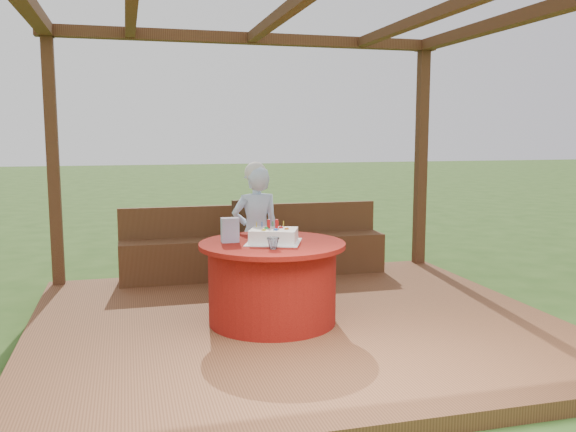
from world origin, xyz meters
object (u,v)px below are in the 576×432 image
(bench, at_px, (255,253))
(table, at_px, (272,282))
(chair, at_px, (257,237))
(drinking_glass, at_px, (273,243))
(gift_bag, at_px, (230,230))
(birthday_cake, at_px, (274,236))
(elderly_woman, at_px, (256,231))

(bench, xyz_separation_m, table, (-0.21, -1.73, 0.09))
(chair, bearing_deg, drinking_glass, -97.58)
(gift_bag, bearing_deg, bench, 71.17)
(chair, relative_size, birthday_cake, 1.59)
(bench, bearing_deg, table, -96.90)
(table, xyz_separation_m, elderly_woman, (0.02, 0.76, 0.32))
(table, distance_m, elderly_woman, 0.83)
(birthday_cake, bearing_deg, table, 148.73)
(bench, xyz_separation_m, gift_bag, (-0.55, -1.63, 0.54))
(gift_bag, height_order, drinking_glass, gift_bag)
(chair, relative_size, drinking_glass, 9.02)
(elderly_woman, height_order, birthday_cake, elderly_woman)
(chair, height_order, gift_bag, chair)
(drinking_glass, bearing_deg, gift_bag, 125.29)
(chair, bearing_deg, gift_bag, -112.12)
(bench, bearing_deg, birthday_cake, -96.47)
(bench, bearing_deg, gift_bag, -108.74)
(table, bearing_deg, gift_bag, 162.96)
(table, bearing_deg, elderly_woman, 88.57)
(elderly_woman, bearing_deg, chair, 76.60)
(bench, distance_m, drinking_glass, 2.10)
(chair, distance_m, drinking_glass, 1.65)
(birthday_cake, bearing_deg, bench, 83.53)
(table, relative_size, chair, 1.37)
(bench, height_order, drinking_glass, bench)
(birthday_cake, bearing_deg, chair, 83.96)
(table, distance_m, gift_bag, 0.57)
(table, xyz_separation_m, drinking_glass, (-0.06, -0.29, 0.39))
(gift_bag, bearing_deg, elderly_woman, 61.04)
(table, xyz_separation_m, chair, (0.15, 1.33, 0.16))
(table, relative_size, gift_bag, 5.97)
(table, height_order, drinking_glass, drinking_glass)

